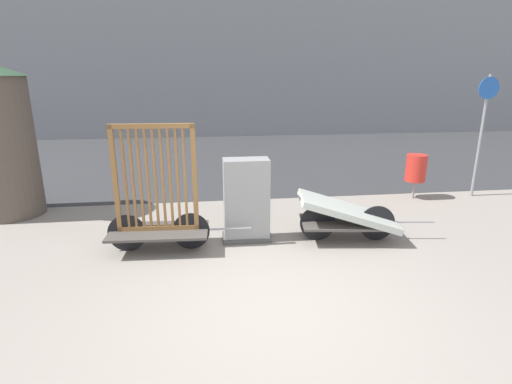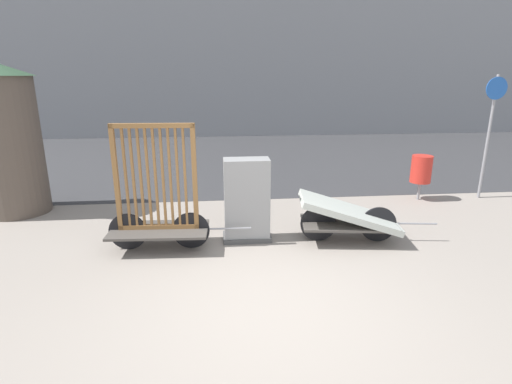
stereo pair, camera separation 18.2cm
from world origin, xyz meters
name	(u,v)px [view 1 (the left image)]	position (x,y,z in m)	size (l,w,h in m)	color
ground_plane	(277,310)	(0.00, 0.00, 0.00)	(60.00, 60.00, 0.00)	gray
road_strip	(228,157)	(0.00, 9.20, 0.00)	(56.00, 9.60, 0.01)	#38383A
bike_cart_with_bedframe	(158,210)	(-1.55, 1.94, 0.68)	(2.27, 0.87, 2.01)	#4C4742
bike_cart_with_mattress	(348,215)	(1.56, 1.94, 0.44)	(2.32, 1.00, 0.80)	#4C4742
utility_cabinet	(246,203)	(-0.13, 2.18, 0.66)	(0.81, 0.44, 1.40)	#4C4C4C
trash_bin	(416,168)	(3.88, 4.05, 0.70)	(0.44, 0.44, 1.00)	gray
sign_post	(483,122)	(5.32, 4.04, 1.69)	(0.47, 0.06, 2.71)	gray
advertising_column	(1,141)	(-4.65, 4.05, 1.49)	(1.34, 1.34, 2.92)	brown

